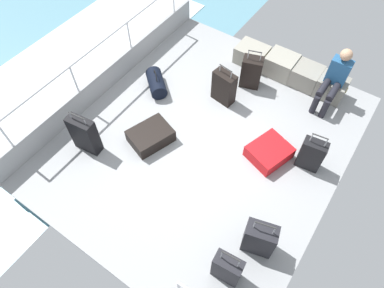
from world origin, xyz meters
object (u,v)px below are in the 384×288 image
(passenger_seated, at_px, (335,78))
(duffel_bag, at_px, (156,83))
(suitcase_1, at_px, (224,87))
(suitcase_2, at_px, (259,238))
(suitcase_6, at_px, (311,154))
(suitcase_7, at_px, (269,152))
(cargo_crate_1, at_px, (281,65))
(suitcase_3, at_px, (85,135))
(cargo_crate_0, at_px, (252,55))
(suitcase_5, at_px, (227,268))
(cargo_crate_3, at_px, (331,88))
(suitcase_4, at_px, (251,72))
(cargo_crate_2, at_px, (306,76))
(suitcase_0, at_px, (151,136))

(passenger_seated, relative_size, duffel_bag, 1.69)
(suitcase_1, bearing_deg, suitcase_2, -48.82)
(suitcase_6, height_order, suitcase_7, suitcase_6)
(cargo_crate_1, height_order, suitcase_3, suitcase_3)
(suitcase_1, relative_size, suitcase_2, 0.99)
(cargo_crate_0, xyz_separation_m, suitcase_3, (-1.20, -3.39, 0.17))
(suitcase_5, bearing_deg, suitcase_6, 85.22)
(cargo_crate_0, relative_size, cargo_crate_3, 1.18)
(cargo_crate_0, xyz_separation_m, duffel_bag, (-1.10, -1.68, -0.02))
(cargo_crate_1, relative_size, suitcase_3, 0.70)
(suitcase_2, bearing_deg, suitcase_5, -105.12)
(cargo_crate_1, distance_m, suitcase_6, 2.14)
(suitcase_4, distance_m, suitcase_6, 1.97)
(suitcase_4, bearing_deg, cargo_crate_2, 35.92)
(suitcase_6, bearing_deg, suitcase_2, -91.12)
(passenger_seated, bearing_deg, cargo_crate_2, 157.13)
(cargo_crate_3, height_order, suitcase_2, suitcase_2)
(suitcase_0, distance_m, suitcase_6, 2.60)
(cargo_crate_1, xyz_separation_m, suitcase_0, (-1.05, -2.72, -0.08))
(suitcase_0, xyz_separation_m, suitcase_7, (1.78, 0.83, -0.01))
(suitcase_0, xyz_separation_m, suitcase_2, (2.34, -0.61, 0.18))
(suitcase_2, distance_m, suitcase_5, 0.59)
(cargo_crate_2, bearing_deg, suitcase_5, -81.08)
(suitcase_2, distance_m, suitcase_3, 3.11)
(suitcase_3, relative_size, suitcase_6, 1.06)
(suitcase_1, distance_m, duffel_bag, 1.28)
(suitcase_0, distance_m, suitcase_2, 2.43)
(suitcase_4, relative_size, duffel_bag, 1.23)
(cargo_crate_0, height_order, cargo_crate_3, cargo_crate_3)
(suitcase_0, distance_m, suitcase_1, 1.58)
(suitcase_5, bearing_deg, suitcase_4, 114.04)
(suitcase_2, distance_m, duffel_bag, 3.42)
(cargo_crate_0, distance_m, suitcase_1, 1.22)
(suitcase_0, relative_size, suitcase_1, 1.05)
(cargo_crate_2, height_order, suitcase_2, suitcase_2)
(suitcase_5, bearing_deg, cargo_crate_3, 91.55)
(cargo_crate_0, bearing_deg, cargo_crate_3, 0.17)
(cargo_crate_3, bearing_deg, passenger_seated, -90.00)
(cargo_crate_0, relative_size, suitcase_7, 0.82)
(cargo_crate_2, xyz_separation_m, passenger_seated, (0.51, -0.21, 0.39))
(cargo_crate_0, relative_size, suitcase_4, 0.79)
(suitcase_3, bearing_deg, suitcase_2, 1.67)
(suitcase_1, bearing_deg, passenger_seated, 33.15)
(cargo_crate_0, xyz_separation_m, cargo_crate_3, (1.65, 0.01, 0.02))
(suitcase_4, height_order, suitcase_7, suitcase_4)
(suitcase_1, bearing_deg, suitcase_7, -27.07)
(suitcase_7, bearing_deg, duffel_bag, 175.86)
(cargo_crate_0, bearing_deg, suitcase_0, -99.15)
(cargo_crate_1, distance_m, cargo_crate_3, 1.03)
(suitcase_5, xyz_separation_m, duffel_bag, (-2.85, 2.18, -0.13))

